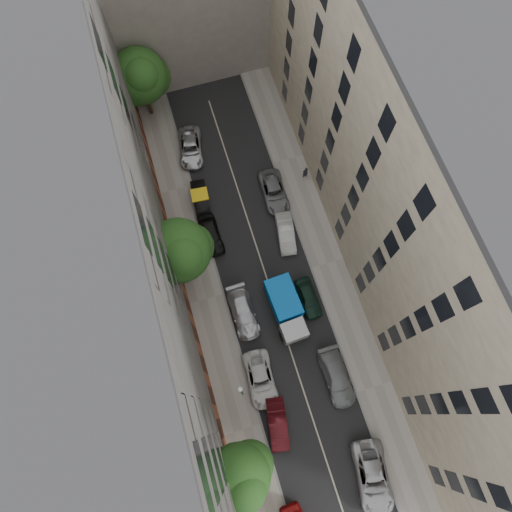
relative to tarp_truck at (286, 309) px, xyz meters
name	(u,v)px	position (x,y,z in m)	size (l,w,h in m)	color
ground	(268,281)	(-0.60, 3.06, -1.36)	(120.00, 120.00, 0.00)	#4C4C49
road_surface	(268,281)	(-0.60, 3.06, -1.35)	(8.00, 44.00, 0.02)	black
sidewalk_left	(207,299)	(-6.10, 3.06, -1.28)	(3.00, 44.00, 0.15)	gray
sidewalk_right	(327,263)	(4.90, 3.06, -1.28)	(3.00, 44.00, 0.15)	gray
building_left	(108,286)	(-11.60, 3.06, 8.64)	(8.00, 44.00, 20.00)	#4A4745
building_right	(423,196)	(10.40, 3.06, 8.64)	(8.00, 44.00, 20.00)	#C4B798
tarp_truck	(286,309)	(0.00, 0.00, 0.00)	(2.38, 5.45, 2.47)	black
car_left_1	(278,424)	(-3.40, -8.34, -0.70)	(1.40, 4.01, 1.32)	#490E14
car_left_2	(261,379)	(-3.67, -4.74, -0.71)	(2.17, 4.70, 1.31)	silver
car_left_3	(243,313)	(-3.46, 0.86, -0.67)	(1.93, 4.75, 1.38)	#B5B5BA
car_left_4	(211,234)	(-4.20, 8.46, -0.66)	(1.64, 4.08, 1.39)	black
car_left_5	(201,200)	(-4.20, 12.06, -0.72)	(1.35, 3.89, 1.28)	black
car_left_6	(191,148)	(-3.74, 17.66, -0.71)	(2.17, 4.70, 1.31)	#BBBCC1
car_right_0	(373,477)	(2.25, -13.94, -0.62)	(2.46, 5.33, 1.48)	#B2B2B6
car_right_1	(337,377)	(2.20, -6.37, -0.65)	(1.99, 4.88, 1.42)	slate
car_right_2	(309,298)	(2.20, 0.46, -0.72)	(1.50, 3.73, 1.27)	black
car_right_3	(286,233)	(2.20, 6.66, -0.70)	(1.40, 4.01, 1.32)	silver
car_right_4	(274,192)	(2.44, 10.86, -0.71)	(2.14, 4.64, 1.29)	slate
tree_near	(241,477)	(-6.90, -10.63, 3.73)	(4.72, 4.35, 7.40)	#382619
tree_mid	(180,252)	(-6.90, 5.71, 4.17)	(5.33, 5.07, 8.18)	#382619
tree_far	(141,78)	(-6.33, 22.95, 3.80)	(5.27, 4.99, 7.71)	#382619
lamp_post	(241,391)	(-5.36, -5.36, 2.95)	(0.36, 0.36, 6.81)	#1C622F
pedestrian	(305,172)	(5.80, 11.81, -0.45)	(0.55, 0.36, 1.52)	black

